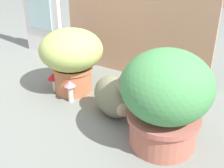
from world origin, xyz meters
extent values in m
plane|color=slate|center=(0.00, 0.00, 0.00)|extent=(6.00, 6.00, 0.00)
cube|color=tan|center=(-0.05, 0.55, 0.45)|extent=(1.04, 0.03, 0.90)
cylinder|color=#C36E47|center=(-0.24, 0.14, 0.08)|extent=(0.22, 0.22, 0.17)
cylinder|color=#BC6E40|center=(-0.24, 0.14, 0.16)|extent=(0.24, 0.24, 0.02)
ellipsoid|color=#ADBE61|center=(-0.24, 0.14, 0.27)|extent=(0.37, 0.37, 0.24)
cylinder|color=#B4654F|center=(0.42, -0.05, 0.08)|extent=(0.30, 0.30, 0.16)
cylinder|color=#AF5D51|center=(0.42, -0.05, 0.15)|extent=(0.33, 0.33, 0.02)
ellipsoid|color=#478F4C|center=(0.42, -0.05, 0.30)|extent=(0.39, 0.39, 0.31)
ellipsoid|color=#787858|center=(0.11, 0.04, 0.11)|extent=(0.30, 0.25, 0.22)
ellipsoid|color=tan|center=(0.20, 0.00, 0.10)|extent=(0.10, 0.12, 0.11)
sphere|color=#787858|center=(0.21, 0.00, 0.23)|extent=(0.14, 0.14, 0.11)
cone|color=#787858|center=(0.22, 0.03, 0.29)|extent=(0.05, 0.05, 0.04)
cone|color=#787858|center=(0.20, -0.03, 0.29)|extent=(0.05, 0.05, 0.04)
cylinder|color=#787858|center=(0.02, 0.12, 0.02)|extent=(0.18, 0.10, 0.07)
cylinder|color=silver|center=(-0.34, 0.08, 0.04)|extent=(0.03, 0.03, 0.08)
cone|color=red|center=(-0.34, 0.08, 0.10)|extent=(0.08, 0.08, 0.04)
cylinder|color=silver|center=(-0.17, 0.03, 0.05)|extent=(0.03, 0.03, 0.10)
cone|color=pink|center=(-0.17, 0.03, 0.12)|extent=(0.07, 0.07, 0.03)
camera|label=1|loc=(0.78, -1.07, 0.86)|focal=46.02mm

